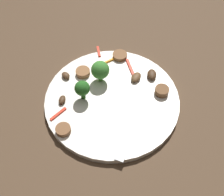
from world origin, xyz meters
TOP-DOWN VIEW (x-y plane):
  - ground_plane at (0.00, 0.00)m, footprint 1.40×1.40m
  - plate at (0.00, 0.00)m, footprint 0.30×0.30m
  - fork at (0.05, 0.07)m, footprint 0.18×0.03m
  - broccoli_floret_0 at (-0.04, -0.05)m, footprint 0.04×0.04m
  - broccoli_floret_1 at (0.03, -0.06)m, footprint 0.03×0.03m
  - sausage_slice_0 at (-0.06, 0.09)m, footprint 0.04×0.04m
  - sausage_slice_1 at (-0.12, -0.04)m, footprint 0.04×0.04m
  - sausage_slice_2 at (0.12, -0.05)m, footprint 0.04×0.04m
  - sausage_slice_3 at (-0.03, -0.09)m, footprint 0.05×0.05m
  - mushroom_0 at (0.06, -0.09)m, footprint 0.03×0.02m
  - mushroom_1 at (-0.10, 0.06)m, footprint 0.04×0.03m
  - mushroom_2 at (-0.01, -0.12)m, footprint 0.02×0.03m
  - mushroom_3 at (-0.07, 0.03)m, footprint 0.03×0.02m
  - pepper_strip_0 at (-0.09, -0.06)m, footprint 0.05×0.03m
  - pepper_strip_1 at (-0.10, -0.00)m, footprint 0.05×0.04m
  - pepper_strip_2 at (-0.12, -0.09)m, footprint 0.03×0.03m
  - pepper_strip_3 at (0.09, -0.08)m, footprint 0.04×0.02m

SIDE VIEW (x-z plane):
  - ground_plane at x=0.00m, z-range 0.00..0.00m
  - plate at x=0.00m, z-range 0.00..0.01m
  - pepper_strip_2 at x=-0.12m, z-range 0.01..0.02m
  - fork at x=0.05m, z-range 0.01..0.02m
  - pepper_strip_3 at x=0.09m, z-range 0.01..0.02m
  - pepper_strip_1 at x=-0.10m, z-range 0.01..0.02m
  - pepper_strip_0 at x=-0.09m, z-range 0.01..0.02m
  - sausage_slice_1 at x=-0.12m, z-range 0.01..0.02m
  - mushroom_0 at x=0.06m, z-range 0.01..0.02m
  - sausage_slice_2 at x=0.12m, z-range 0.01..0.03m
  - mushroom_2 at x=-0.01m, z-range 0.01..0.03m
  - sausage_slice_3 at x=-0.03m, z-range 0.01..0.03m
  - mushroom_3 at x=-0.07m, z-range 0.01..0.03m
  - mushroom_1 at x=-0.10m, z-range 0.01..0.03m
  - sausage_slice_0 at x=-0.06m, z-range 0.01..0.03m
  - broccoli_floret_1 at x=0.03m, z-range 0.02..0.07m
  - broccoli_floret_0 at x=-0.04m, z-range 0.02..0.07m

